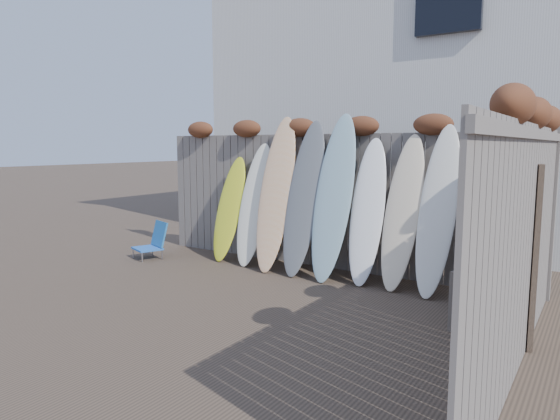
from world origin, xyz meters
The scene contains 15 objects.
ground centered at (0.00, 0.00, 0.00)m, with size 80.00×80.00×0.00m, color #493A2D.
back_fence centered at (0.06, 2.39, 1.18)m, with size 6.05×0.28×2.24m.
right_fence centered at (2.99, 0.25, 1.14)m, with size 0.28×4.40×2.24m.
house centered at (0.50, 6.50, 3.20)m, with size 8.50×5.50×6.33m.
beach_chair centered at (-2.62, 1.42, 0.27)m, with size 0.58×0.60×0.59m.
wooden_crate centered at (2.59, 0.89, 0.30)m, with size 0.52×0.43×0.60m, color brown.
lattice_panel centered at (2.91, 1.13, 0.84)m, with size 0.05×1.11×1.67m, color #3C3224.
surfboard_0 centered at (-1.50, 2.01, 0.83)m, with size 0.51×0.07×1.72m, color yellow.
surfboard_1 centered at (-0.99, 1.99, 0.94)m, with size 0.51×0.07×1.95m, color white.
surfboard_2 centered at (-0.55, 1.93, 1.14)m, with size 0.52×0.07×2.37m, color #FAAC7A.
surfboard_3 centered at (-0.07, 1.92, 1.10)m, with size 0.52×0.07×2.29m, color slate.
surfboard_4 centered at (0.41, 1.91, 1.14)m, with size 0.54×0.07×2.38m, color #8BB0BD.
surfboard_5 centered at (0.89, 1.97, 0.97)m, with size 0.45×0.07×2.02m, color white.
surfboard_6 centered at (1.36, 1.98, 0.99)m, with size 0.47×0.07×2.07m, color #FCE4BE.
surfboard_7 centered at (1.82, 1.94, 1.05)m, with size 0.46×0.07×2.19m, color white.
Camera 1 is at (3.51, -4.16, 1.83)m, focal length 32.00 mm.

